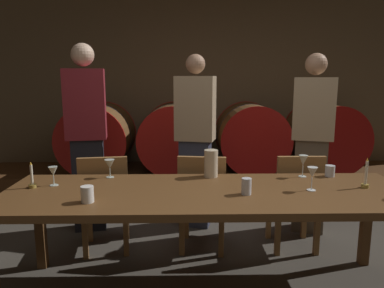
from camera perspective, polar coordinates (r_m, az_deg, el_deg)
The scene contains 23 objects.
back_wall at distance 5.12m, azimuth 2.95°, elevation 7.64°, with size 6.49×0.24×2.55m, color brown.
barrel_shelf at distance 4.76m, azimuth 3.30°, elevation -6.01°, with size 5.84×0.90×0.36m, color #4C2D16.
wine_barrel_far_left at distance 4.74m, azimuth -14.55°, elevation 1.01°, with size 0.85×0.88×0.85m.
wine_barrel_center_left at distance 4.61m, azimuth -2.89°, elevation 1.08°, with size 0.85×0.88×0.85m.
wine_barrel_center_right at distance 4.69m, azimuth 9.19°, elevation 1.10°, with size 0.85×0.88×0.85m.
wine_barrel_far_right at distance 4.94m, azimuth 20.04°, elevation 1.09°, with size 0.85×0.88×0.85m.
dining_table at distance 2.52m, azimuth 2.49°, elevation -8.72°, with size 2.79×0.87×0.76m.
chair_left at distance 3.25m, azimuth -13.51°, elevation -8.40°, with size 0.45×0.45×0.88m.
chair_center at distance 3.19m, azimuth 1.65°, elevation -8.48°, with size 0.45×0.45×0.88m.
chair_right at distance 3.33m, azimuth 15.98°, elevation -8.08°, with size 0.40×0.40×0.88m.
guest_left at distance 3.70m, azimuth -16.20°, elevation 1.17°, with size 0.41×0.30×1.84m.
guest_center at distance 3.65m, azimuth 0.52°, elevation 0.53°, with size 0.43×0.32×1.75m.
guest_right at distance 3.71m, azimuth 18.27°, elevation 0.18°, with size 0.43×0.34×1.75m.
candle_left at distance 2.78m, azimuth -23.83°, elevation -5.30°, with size 0.05×0.05×0.19m.
candle_right at distance 2.82m, azimuth 25.62°, elevation -5.03°, with size 0.05×0.05×0.22m.
pitcher at distance 2.82m, azimuth 3.01°, elevation -3.06°, with size 0.11×0.11×0.21m.
wine_glass_far_left at distance 2.77m, azimuth -20.99°, elevation -4.14°, with size 0.06×0.06×0.14m.
wine_glass_center_left at distance 2.86m, azimuth -12.82°, elevation -3.15°, with size 0.08×0.08×0.14m.
wine_glass_center_right at distance 2.60m, azimuth 18.37°, elevation -4.36°, with size 0.07×0.07×0.16m.
wine_glass_far_right at distance 2.93m, azimuth 17.08°, elevation -2.57°, with size 0.07×0.07×0.17m.
cup_far_left at distance 2.35m, azimuth -16.13°, elevation -7.59°, with size 0.08×0.08×0.10m, color white.
cup_center_left at distance 2.43m, azimuth 8.55°, elevation -6.60°, with size 0.07×0.07×0.11m, color silver.
cup_center_right at distance 3.03m, azimuth 20.86°, elevation -3.97°, with size 0.07×0.07×0.09m, color silver.
Camera 1 is at (-0.36, -2.03, 1.52)m, focal length 33.93 mm.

